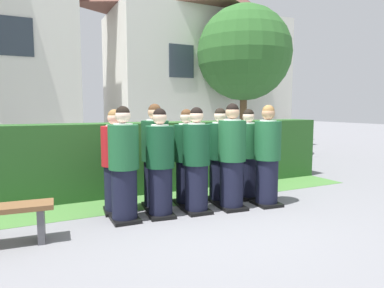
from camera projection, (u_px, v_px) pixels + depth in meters
ground_plane at (199, 212)px, 5.36m from camera, size 60.00×60.00×0.00m
student_front_row_0 at (124, 167)px, 4.87m from camera, size 0.43×0.48×1.65m
student_front_row_1 at (160, 166)px, 5.08m from camera, size 0.43×0.50×1.62m
student_front_row_2 at (196, 163)px, 5.29m from camera, size 0.43×0.49×1.64m
student_front_row_3 at (232, 159)px, 5.48m from camera, size 0.44×0.52×1.69m
student_front_row_4 at (267, 158)px, 5.68m from camera, size 0.44×0.54×1.67m
student_in_red_blazer at (115, 164)px, 5.29m from camera, size 0.42×0.50×1.60m
student_rear_row_1 at (155, 159)px, 5.52m from camera, size 0.45×0.56×1.69m
student_rear_row_2 at (187, 160)px, 5.72m from camera, size 0.43×0.50×1.61m
student_rear_row_3 at (220, 157)px, 5.91m from camera, size 0.43×0.53×1.62m
student_rear_row_4 at (248, 156)px, 6.13m from camera, size 0.44×0.54×1.60m
hedge at (159, 156)px, 6.83m from camera, size 7.56×0.70×1.34m
school_building_main at (197, 57)px, 13.83m from camera, size 7.19×3.89×7.19m
oak_tree_right at (244, 53)px, 11.46m from camera, size 3.15×3.15×5.02m
lawn_strip at (175, 198)px, 6.18m from camera, size 7.56×0.90×0.01m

